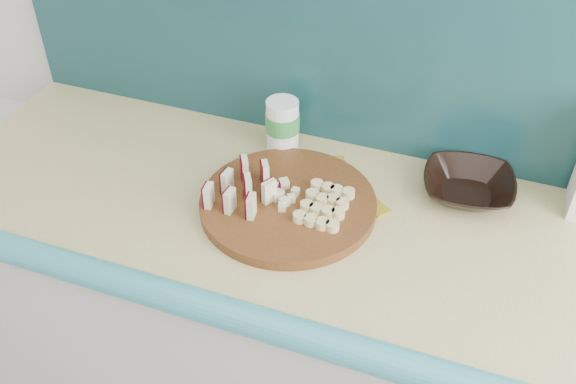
# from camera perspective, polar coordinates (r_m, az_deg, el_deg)

# --- Properties ---
(kitchen_counter) EXTENTS (2.20, 0.63, 0.91)m
(kitchen_counter) POSITION_cam_1_polar(r_m,az_deg,el_deg) (1.64, 10.59, -16.18)
(kitchen_counter) COLOR silver
(kitchen_counter) RESTS_ON ground
(backsplash) EXTENTS (2.20, 0.02, 0.50)m
(backsplash) POSITION_cam_1_polar(r_m,az_deg,el_deg) (1.39, 16.57, 10.77)
(backsplash) COLOR teal
(backsplash) RESTS_ON kitchen_counter
(cutting_board) EXTENTS (0.37, 0.37, 0.02)m
(cutting_board) POSITION_cam_1_polar(r_m,az_deg,el_deg) (1.34, 0.00, -1.04)
(cutting_board) COLOR #4B2610
(cutting_board) RESTS_ON kitchen_counter
(apple_wedges) EXTENTS (0.13, 0.14, 0.05)m
(apple_wedges) POSITION_cam_1_polar(r_m,az_deg,el_deg) (1.33, -4.06, 0.41)
(apple_wedges) COLOR beige
(apple_wedges) RESTS_ON cutting_board
(apple_chunks) EXTENTS (0.06, 0.06, 0.02)m
(apple_chunks) POSITION_cam_1_polar(r_m,az_deg,el_deg) (1.33, -0.94, -0.16)
(apple_chunks) COLOR #F0E3C0
(apple_chunks) RESTS_ON cutting_board
(banana_slices) EXTENTS (0.09, 0.14, 0.02)m
(banana_slices) POSITION_cam_1_polar(r_m,az_deg,el_deg) (1.31, 3.25, -1.18)
(banana_slices) COLOR beige
(banana_slices) RESTS_ON cutting_board
(brown_bowl) EXTENTS (0.22, 0.22, 0.05)m
(brown_bowl) POSITION_cam_1_polar(r_m,az_deg,el_deg) (1.42, 15.72, 0.49)
(brown_bowl) COLOR black
(brown_bowl) RESTS_ON kitchen_counter
(canister) EXTENTS (0.08, 0.08, 0.13)m
(canister) POSITION_cam_1_polar(r_m,az_deg,el_deg) (1.48, -0.50, 6.00)
(canister) COLOR white
(canister) RESTS_ON kitchen_counter
(banana_peel) EXTENTS (0.23, 0.19, 0.01)m
(banana_peel) POSITION_cam_1_polar(r_m,az_deg,el_deg) (1.41, 4.31, 0.76)
(banana_peel) COLOR gold
(banana_peel) RESTS_ON kitchen_counter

